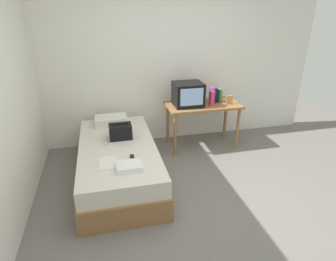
# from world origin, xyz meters

# --- Properties ---
(ground_plane) EXTENTS (8.00, 8.00, 0.00)m
(ground_plane) POSITION_xyz_m (0.00, 0.00, 0.00)
(ground_plane) COLOR slate
(wall_back) EXTENTS (5.20, 0.10, 2.60)m
(wall_back) POSITION_xyz_m (0.00, 2.00, 1.30)
(wall_back) COLOR silver
(wall_back) RESTS_ON ground
(bed) EXTENTS (1.00, 2.00, 0.51)m
(bed) POSITION_xyz_m (-0.89, 0.82, 0.25)
(bed) COLOR olive
(bed) RESTS_ON ground
(desk) EXTENTS (1.16, 0.60, 0.73)m
(desk) POSITION_xyz_m (0.53, 1.53, 0.63)
(desk) COLOR olive
(desk) RESTS_ON ground
(tv) EXTENTS (0.44, 0.39, 0.36)m
(tv) POSITION_xyz_m (0.27, 1.52, 0.91)
(tv) COLOR black
(tv) RESTS_ON desk
(water_bottle) EXTENTS (0.07, 0.07, 0.23)m
(water_bottle) POSITION_xyz_m (0.62, 1.41, 0.84)
(water_bottle) COLOR #E53372
(water_bottle) RESTS_ON desk
(book_row) EXTENTS (0.16, 0.16, 0.24)m
(book_row) POSITION_xyz_m (0.76, 1.60, 0.84)
(book_row) COLOR #7A3D89
(book_row) RESTS_ON desk
(picture_frame) EXTENTS (0.11, 0.02, 0.14)m
(picture_frame) POSITION_xyz_m (0.92, 1.42, 0.80)
(picture_frame) COLOR #B27F4C
(picture_frame) RESTS_ON desk
(pillow) EXTENTS (0.48, 0.31, 0.11)m
(pillow) POSITION_xyz_m (-0.92, 1.58, 0.56)
(pillow) COLOR silver
(pillow) RESTS_ON bed
(handbag) EXTENTS (0.30, 0.20, 0.23)m
(handbag) POSITION_xyz_m (-0.83, 1.02, 0.61)
(handbag) COLOR black
(handbag) RESTS_ON bed
(magazine) EXTENTS (0.21, 0.29, 0.01)m
(magazine) POSITION_xyz_m (-1.03, 0.39, 0.51)
(magazine) COLOR white
(magazine) RESTS_ON bed
(remote_dark) EXTENTS (0.04, 0.16, 0.02)m
(remote_dark) POSITION_xyz_m (-0.74, 0.42, 0.52)
(remote_dark) COLOR black
(remote_dark) RESTS_ON bed
(remote_silver) EXTENTS (0.04, 0.14, 0.02)m
(remote_silver) POSITION_xyz_m (-1.03, 0.91, 0.52)
(remote_silver) COLOR #B7B7BC
(remote_silver) RESTS_ON bed
(folded_towel) EXTENTS (0.28, 0.22, 0.06)m
(folded_towel) POSITION_xyz_m (-0.80, 0.21, 0.54)
(folded_towel) COLOR white
(folded_towel) RESTS_ON bed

